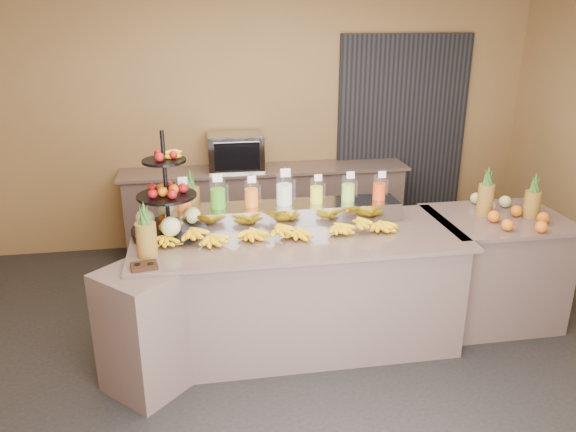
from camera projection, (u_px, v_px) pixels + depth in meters
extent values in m
plane|color=black|center=(305.00, 361.00, 4.29)|extent=(6.00, 6.00, 0.00)
cube|color=olive|center=(262.00, 120.00, 6.14)|extent=(6.00, 0.02, 2.80)
cube|color=black|center=(402.00, 134.00, 6.41)|extent=(1.50, 0.06, 2.20)
cube|color=gray|center=(298.00, 291.00, 4.42)|extent=(2.40, 0.90, 0.90)
cube|color=gray|center=(299.00, 236.00, 4.26)|extent=(2.50, 1.00, 0.03)
cube|color=gray|center=(145.00, 331.00, 3.87)|extent=(0.71, 0.71, 0.90)
cube|color=gray|center=(492.00, 270.00, 4.77)|extent=(1.00, 0.80, 0.90)
cube|color=gray|center=(499.00, 219.00, 4.61)|extent=(1.08, 0.88, 0.03)
cube|color=gray|center=(266.00, 210.00, 6.22)|extent=(3.00, 0.50, 0.90)
cube|color=gray|center=(265.00, 169.00, 6.06)|extent=(3.10, 0.55, 0.03)
cube|color=gray|center=(284.00, 213.00, 4.48)|extent=(1.85, 0.30, 0.15)
cylinder|color=silver|center=(184.00, 196.00, 4.29)|extent=(0.12, 0.12, 0.22)
cylinder|color=orange|center=(184.00, 201.00, 4.30)|extent=(0.11, 0.11, 0.15)
cylinder|color=gray|center=(181.00, 190.00, 4.28)|extent=(0.01, 0.01, 0.26)
cube|color=white|center=(183.00, 181.00, 4.19)|extent=(0.07, 0.02, 0.06)
cylinder|color=silver|center=(218.00, 194.00, 4.33)|extent=(0.12, 0.12, 0.23)
cylinder|color=#389A17|center=(218.00, 198.00, 4.34)|extent=(0.12, 0.12, 0.15)
cylinder|color=gray|center=(216.00, 187.00, 4.32)|extent=(0.01, 0.01, 0.27)
cube|color=white|center=(217.00, 178.00, 4.23)|extent=(0.07, 0.02, 0.06)
cylinder|color=silver|center=(251.00, 194.00, 4.37)|extent=(0.11, 0.11, 0.21)
cylinder|color=orange|center=(252.00, 198.00, 4.38)|extent=(0.10, 0.10, 0.14)
cylinder|color=gray|center=(249.00, 188.00, 4.36)|extent=(0.01, 0.01, 0.24)
cube|color=white|center=(252.00, 179.00, 4.28)|extent=(0.07, 0.02, 0.06)
cylinder|color=silver|center=(284.00, 190.00, 4.41)|extent=(0.13, 0.13, 0.24)
cylinder|color=white|center=(284.00, 194.00, 4.42)|extent=(0.12, 0.12, 0.17)
cylinder|color=gray|center=(282.00, 183.00, 4.40)|extent=(0.01, 0.01, 0.29)
cube|color=white|center=(285.00, 173.00, 4.30)|extent=(0.08, 0.02, 0.07)
cylinder|color=silver|center=(317.00, 191.00, 4.46)|extent=(0.11, 0.11, 0.19)
cylinder|color=yellow|center=(316.00, 195.00, 4.47)|extent=(0.10, 0.10, 0.13)
cylinder|color=gray|center=(315.00, 185.00, 4.45)|extent=(0.01, 0.01, 0.23)
cube|color=white|center=(318.00, 178.00, 4.37)|extent=(0.06, 0.02, 0.05)
cylinder|color=silver|center=(348.00, 189.00, 4.50)|extent=(0.11, 0.11, 0.20)
cylinder|color=#99D145|center=(348.00, 193.00, 4.51)|extent=(0.10, 0.10, 0.14)
cylinder|color=gray|center=(346.00, 183.00, 4.49)|extent=(0.01, 0.01, 0.24)
cube|color=white|center=(351.00, 175.00, 4.40)|extent=(0.06, 0.02, 0.06)
cylinder|color=silver|center=(379.00, 188.00, 4.54)|extent=(0.11, 0.11, 0.20)
cylinder|color=#E33D05|center=(379.00, 191.00, 4.55)|extent=(0.10, 0.10, 0.13)
cylinder|color=gray|center=(378.00, 182.00, 4.53)|extent=(0.01, 0.01, 0.23)
cube|color=white|center=(382.00, 174.00, 4.45)|extent=(0.06, 0.02, 0.05)
ellipsoid|color=yellow|center=(167.00, 238.00, 4.06)|extent=(0.22, 0.17, 0.09)
ellipsoid|color=yellow|center=(212.00, 235.00, 4.11)|extent=(0.22, 0.17, 0.09)
ellipsoid|color=yellow|center=(256.00, 233.00, 4.16)|extent=(0.22, 0.17, 0.09)
ellipsoid|color=yellow|center=(299.00, 230.00, 4.21)|extent=(0.22, 0.17, 0.09)
ellipsoid|color=yellow|center=(341.00, 227.00, 4.26)|extent=(0.22, 0.17, 0.09)
ellipsoid|color=yellow|center=(382.00, 225.00, 4.31)|extent=(0.22, 0.17, 0.09)
ellipsoid|color=yellow|center=(189.00, 228.00, 4.06)|extent=(0.19, 0.15, 0.08)
ellipsoid|color=yellow|center=(278.00, 223.00, 4.16)|extent=(0.19, 0.15, 0.08)
ellipsoid|color=yellow|center=(362.00, 218.00, 4.26)|extent=(0.19, 0.15, 0.08)
cylinder|color=black|center=(166.00, 184.00, 4.11)|extent=(0.04, 0.04, 0.80)
cylinder|color=black|center=(169.00, 229.00, 4.23)|extent=(0.69, 0.69, 0.02)
cylinder|color=black|center=(167.00, 196.00, 4.14)|extent=(0.54, 0.54, 0.02)
cylinder|color=black|center=(164.00, 161.00, 4.05)|extent=(0.39, 0.39, 0.02)
sphere|color=beige|center=(192.00, 217.00, 4.23)|extent=(0.15, 0.15, 0.15)
sphere|color=maroon|center=(183.00, 189.00, 4.15)|extent=(0.07, 0.07, 0.07)
sphere|color=orange|center=(157.00, 224.00, 4.20)|extent=(0.08, 0.08, 0.08)
cube|color=black|center=(144.00, 266.00, 3.69)|extent=(0.19, 0.16, 0.03)
cylinder|color=brown|center=(147.00, 240.00, 3.84)|extent=(0.14, 0.14, 0.24)
cone|color=#204617|center=(144.00, 212.00, 3.77)|extent=(0.07, 0.07, 0.16)
cylinder|color=brown|center=(192.00, 203.00, 4.55)|extent=(0.14, 0.14, 0.26)
cone|color=#204617|center=(190.00, 178.00, 4.48)|extent=(0.07, 0.07, 0.16)
cylinder|color=brown|center=(485.00, 200.00, 4.62)|extent=(0.14, 0.14, 0.26)
cylinder|color=brown|center=(532.00, 204.00, 4.59)|extent=(0.13, 0.13, 0.22)
ellipsoid|color=orange|center=(520.00, 219.00, 4.43)|extent=(0.39, 0.26, 0.10)
cube|color=gray|center=(235.00, 152.00, 5.94)|extent=(0.58, 0.41, 0.39)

